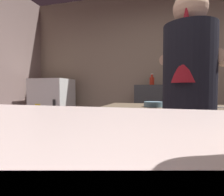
{
  "coord_description": "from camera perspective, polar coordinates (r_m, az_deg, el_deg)",
  "views": [
    {
      "loc": [
        -0.14,
        -1.21,
        1.07
      ],
      "look_at": [
        -0.27,
        -0.75,
        1.05
      ],
      "focal_mm": 31.09,
      "sensor_mm": 36.0,
      "label": 1
    }
  ],
  "objects": [
    {
      "name": "mixing_bowl",
      "position": [
        1.74,
        12.03,
        -1.81
      ],
      "size": [
        0.16,
        0.16,
        0.05
      ],
      "primitive_type": "cylinder",
      "color": "slate",
      "rests_on": "prep_counter"
    },
    {
      "name": "back_shelf",
      "position": [
        3.17,
        14.31,
        -6.59
      ],
      "size": [
        0.81,
        0.36,
        1.14
      ],
      "primitive_type": "cube",
      "color": "#353639",
      "rests_on": "ground"
    },
    {
      "name": "mini_fridge",
      "position": [
        3.55,
        -17.08,
        -4.74
      ],
      "size": [
        0.61,
        0.58,
        1.25
      ],
      "color": "white",
      "rests_on": "ground"
    },
    {
      "name": "prep_counter",
      "position": [
        1.99,
        30.18,
        -15.66
      ],
      "size": [
        2.1,
        0.6,
        0.92
      ],
      "primitive_type": "cube",
      "color": "brown",
      "rests_on": "ground"
    },
    {
      "name": "chefs_knife",
      "position": [
        1.84,
        28.99,
        -2.44
      ],
      "size": [
        0.24,
        0.05,
        0.01
      ],
      "primitive_type": "cube",
      "rotation": [
        0.0,
        0.0,
        -0.07
      ],
      "color": "silver",
      "rests_on": "prep_counter"
    },
    {
      "name": "bottle_soy",
      "position": [
        3.06,
        11.65,
        5.03
      ],
      "size": [
        0.07,
        0.07,
        0.17
      ],
      "color": "red",
      "rests_on": "back_shelf"
    },
    {
      "name": "bartender",
      "position": [
        1.39,
        21.57,
        -0.89
      ],
      "size": [
        0.5,
        0.55,
        1.71
      ],
      "rotation": [
        0.0,
        0.0,
        1.23
      ],
      "color": "#2A2938",
      "rests_on": "ground"
    },
    {
      "name": "wall_back",
      "position": [
        3.42,
        18.04,
        7.18
      ],
      "size": [
        5.2,
        0.1,
        2.7
      ],
      "primitive_type": "cube",
      "color": "gray",
      "rests_on": "ground"
    },
    {
      "name": "bottle_hot_sauce",
      "position": [
        3.14,
        19.51,
        5.57
      ],
      "size": [
        0.05,
        0.05,
        0.27
      ],
      "color": "#C7D184",
      "rests_on": "back_shelf"
    }
  ]
}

